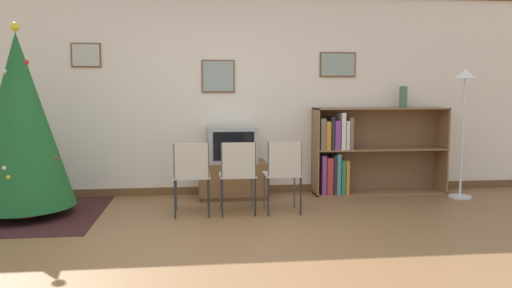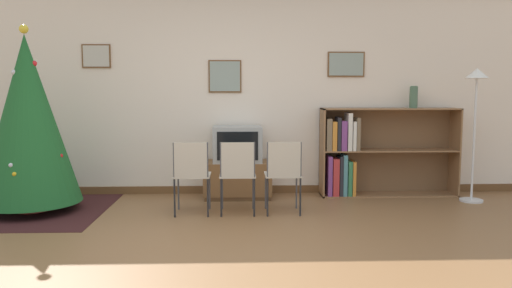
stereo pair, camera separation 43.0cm
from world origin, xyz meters
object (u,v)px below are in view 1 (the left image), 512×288
(folding_chair_left, at_px, (192,174))
(vase, at_px, (403,97))
(christmas_tree, at_px, (20,121))
(standing_lamp, at_px, (464,100))
(tv_console, at_px, (233,180))
(folding_chair_right, at_px, (283,172))
(folding_chair_center, at_px, (238,173))
(bookshelf, at_px, (356,152))
(television, at_px, (232,144))

(folding_chair_left, distance_m, vase, 3.09)
(vase, bearing_deg, christmas_tree, -170.70)
(christmas_tree, distance_m, standing_lamp, 5.27)
(tv_console, xyz_separation_m, folding_chair_left, (-0.51, -0.90, 0.24))
(folding_chair_left, xyz_separation_m, folding_chair_right, (1.01, 0.00, 0.00))
(folding_chair_center, relative_size, bookshelf, 0.46)
(bookshelf, distance_m, standing_lamp, 1.50)
(tv_console, relative_size, television, 1.40)
(christmas_tree, relative_size, television, 3.39)
(christmas_tree, relative_size, bookshelf, 1.18)
(folding_chair_right, bearing_deg, folding_chair_center, 180.00)
(folding_chair_right, distance_m, vase, 2.21)
(christmas_tree, distance_m, vase, 4.71)
(tv_console, height_order, folding_chair_left, folding_chair_left)
(vase, bearing_deg, television, -177.36)
(folding_chair_center, relative_size, standing_lamp, 0.50)
(tv_console, xyz_separation_m, vase, (2.30, 0.10, 1.06))
(folding_chair_center, relative_size, folding_chair_right, 1.00)
(folding_chair_center, bearing_deg, tv_console, 90.00)
(christmas_tree, xyz_separation_m, bookshelf, (4.01, 0.74, -0.49))
(folding_chair_left, height_order, folding_chair_right, same)
(television, height_order, folding_chair_center, television)
(christmas_tree, bearing_deg, tv_console, 15.63)
(folding_chair_left, bearing_deg, standing_lamp, 9.28)
(folding_chair_center, bearing_deg, bookshelf, 30.59)
(television, distance_m, bookshelf, 1.67)
(vase, distance_m, standing_lamp, 0.76)
(bookshelf, distance_m, vase, 0.98)
(folding_chair_center, xyz_separation_m, vase, (2.30, 1.00, 0.82))
(folding_chair_right, bearing_deg, television, 119.46)
(christmas_tree, relative_size, standing_lamp, 1.27)
(tv_console, distance_m, bookshelf, 1.69)
(tv_console, distance_m, folding_chair_right, 1.06)
(bookshelf, bearing_deg, folding_chair_left, -155.64)
(television, bearing_deg, christmas_tree, -164.43)
(folding_chair_left, xyz_separation_m, bookshelf, (2.16, 0.98, 0.08))
(folding_chair_left, bearing_deg, vase, 19.68)
(folding_chair_left, height_order, bookshelf, bookshelf)
(folding_chair_left, distance_m, folding_chair_center, 0.51)
(folding_chair_left, xyz_separation_m, vase, (2.80, 1.00, 0.82))
(folding_chair_center, height_order, standing_lamp, standing_lamp)
(folding_chair_center, distance_m, bookshelf, 1.93)
(christmas_tree, xyz_separation_m, television, (2.35, 0.65, -0.35))
(television, relative_size, folding_chair_right, 0.75)
(tv_console, relative_size, folding_chair_right, 1.05)
(tv_console, xyz_separation_m, standing_lamp, (2.91, -0.34, 1.03))
(television, height_order, vase, vase)
(television, relative_size, standing_lamp, 0.38)
(standing_lamp, bearing_deg, folding_chair_left, -170.72)
(christmas_tree, bearing_deg, bookshelf, 10.44)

